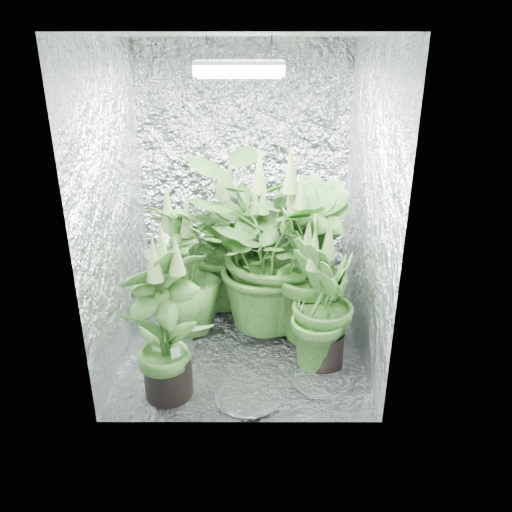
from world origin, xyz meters
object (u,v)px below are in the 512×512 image
object	(u,v)px
grow_lamp	(240,69)
plant_b	(251,255)
plant_d	(184,272)
plant_g	(323,306)
plant_e	(271,248)
plant_a	(228,240)
circulation_fan	(324,304)
plant_c	(309,265)
plant_f	(164,324)

from	to	relation	value
grow_lamp	plant_b	xyz separation A→B (m)	(0.05, 0.44, -1.33)
plant_d	plant_g	world-z (taller)	plant_d
plant_g	plant_e	bearing A→B (deg)	122.26
plant_a	circulation_fan	bearing A→B (deg)	-22.88
plant_e	plant_a	bearing A→B (deg)	129.44
plant_b	plant_e	xyz separation A→B (m)	(0.15, -0.22, 0.15)
plant_b	plant_c	distance (m)	0.53
plant_e	circulation_fan	size ratio (longest dim) A/B	4.32
grow_lamp	circulation_fan	distance (m)	1.81
plant_c	plant_g	distance (m)	0.39
plant_d	plant_g	size ratio (longest dim) A/B	1.06
plant_b	plant_e	world-z (taller)	plant_e
grow_lamp	plant_g	world-z (taller)	grow_lamp
plant_b	grow_lamp	bearing A→B (deg)	-96.76
plant_c	plant_e	bearing A→B (deg)	153.92
plant_a	plant_e	bearing A→B (deg)	-50.56
grow_lamp	plant_e	world-z (taller)	grow_lamp
plant_e	circulation_fan	distance (m)	0.64
plant_b	plant_e	distance (m)	0.30
plant_b	plant_e	size ratio (longest dim) A/B	0.71
grow_lamp	circulation_fan	size ratio (longest dim) A/B	1.42
plant_c	plant_g	xyz separation A→B (m)	(0.06, -0.37, -0.12)
plant_f	circulation_fan	bearing A→B (deg)	39.68
grow_lamp	plant_g	distance (m)	1.49
plant_f	circulation_fan	distance (m)	1.39
plant_f	circulation_fan	world-z (taller)	plant_f
plant_f	plant_c	bearing A→B (deg)	36.17
grow_lamp	circulation_fan	world-z (taller)	grow_lamp
grow_lamp	plant_d	size ratio (longest dim) A/B	0.47
plant_e	plant_c	bearing A→B (deg)	-26.08
plant_d	plant_g	distance (m)	1.03
plant_e	plant_f	distance (m)	1.01
plant_g	circulation_fan	distance (m)	0.66
grow_lamp	plant_c	xyz separation A→B (m)	(0.45, 0.10, -1.26)
plant_a	plant_d	bearing A→B (deg)	-123.44
plant_d	plant_c	bearing A→B (deg)	-5.10
plant_b	plant_f	size ratio (longest dim) A/B	1.01
plant_g	circulation_fan	world-z (taller)	plant_g
grow_lamp	plant_g	size ratio (longest dim) A/B	0.50
plant_f	circulation_fan	xyz separation A→B (m)	(1.03, 0.86, -0.34)
grow_lamp	plant_a	xyz separation A→B (m)	(-0.13, 0.62, -1.28)
plant_a	plant_c	xyz separation A→B (m)	(0.58, -0.52, 0.02)
plant_g	circulation_fan	xyz separation A→B (m)	(0.09, 0.58, -0.30)
plant_g	plant_f	bearing A→B (deg)	-163.61
plant_g	plant_b	bearing A→B (deg)	122.76
plant_a	plant_f	world-z (taller)	plant_a
grow_lamp	plant_d	world-z (taller)	grow_lamp
plant_e	plant_b	bearing A→B (deg)	123.86
plant_b	circulation_fan	world-z (taller)	plant_b
plant_e	plant_f	size ratio (longest dim) A/B	1.43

